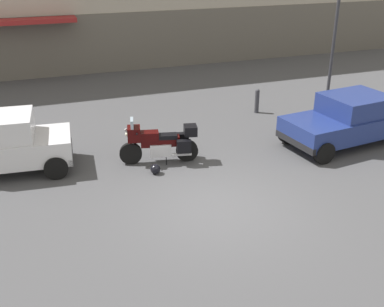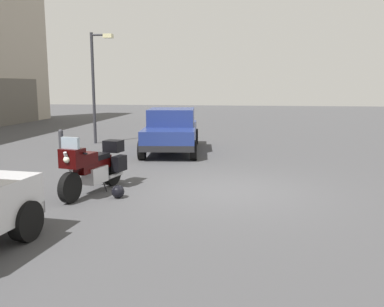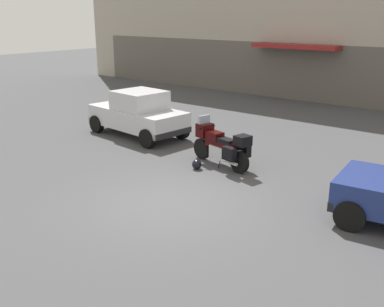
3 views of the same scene
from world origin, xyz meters
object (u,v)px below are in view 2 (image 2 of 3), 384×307
(motorcycle, at_px, (93,166))
(helmet, at_px, (118,192))
(streetlamp_curbside, at_px, (97,76))
(bollard_curbside, at_px, (61,142))
(car_sedan_far, at_px, (172,130))

(motorcycle, height_order, helmet, motorcycle)
(streetlamp_curbside, bearing_deg, bollard_curbside, 176.20)
(car_sedan_far, bearing_deg, motorcycle, 167.56)
(motorcycle, bearing_deg, streetlamp_curbside, -147.21)
(car_sedan_far, distance_m, bollard_curbside, 3.90)
(streetlamp_curbside, xyz_separation_m, bollard_curbside, (-3.06, 0.20, -2.27))
(motorcycle, bearing_deg, car_sedan_far, -172.94)
(streetlamp_curbside, bearing_deg, motorcycle, -160.21)
(motorcycle, height_order, car_sedan_far, car_sedan_far)
(motorcycle, relative_size, helmet, 7.98)
(motorcycle, xyz_separation_m, helmet, (-0.36, -0.67, -0.48))
(motorcycle, relative_size, car_sedan_far, 0.47)
(helmet, distance_m, car_sedan_far, 6.48)
(bollard_curbside, bearing_deg, motorcycle, -147.31)
(motorcycle, bearing_deg, helmet, 75.06)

